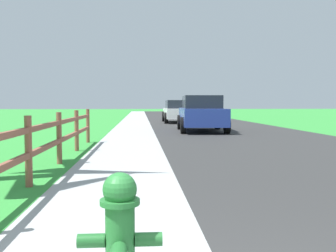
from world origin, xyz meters
The scene contains 8 objects.
ground_plane centered at (0.00, 25.00, 0.00)m, with size 120.00×120.00×0.00m, color #318E36.
road_asphalt centered at (3.50, 27.00, 0.00)m, with size 7.00×66.00×0.01m, color #2E2E2E.
curb_concrete centered at (-3.00, 27.00, 0.00)m, with size 6.00×66.00×0.01m, color #A1A4A5.
grass_verge centered at (-4.50, 27.00, 0.01)m, with size 5.00×66.00×0.00m, color #318E36.
fire_hydrant centered at (-0.75, 0.97, 0.43)m, with size 0.56×0.46×0.84m.
rail_fence centered at (-2.33, 5.59, 0.64)m, with size 0.11×11.35×1.11m.
parked_suv_blue centered at (2.20, 16.05, 0.83)m, with size 2.25×4.49×1.64m.
parked_car_white centered at (1.92, 24.38, 0.77)m, with size 2.02×4.77×1.50m.
Camera 1 is at (-0.61, -1.55, 1.29)m, focal length 41.33 mm.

